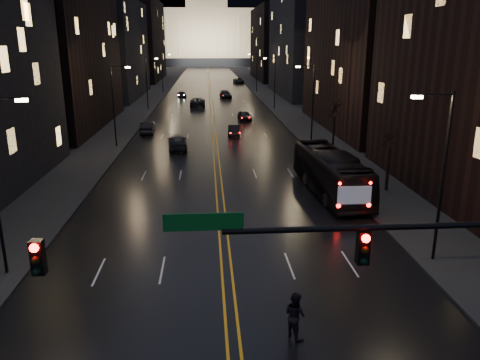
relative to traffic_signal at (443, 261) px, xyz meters
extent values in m
cube|color=black|center=(-5.91, 130.00, -5.09)|extent=(20.00, 320.00, 0.02)
cube|color=black|center=(-19.91, 130.00, -5.02)|extent=(8.00, 320.00, 0.16)
cube|color=black|center=(8.09, 130.00, -5.02)|extent=(8.00, 320.00, 0.16)
cube|color=orange|center=(-5.91, 130.00, -5.08)|extent=(0.62, 320.00, 0.01)
cube|color=black|center=(-26.91, 54.00, 8.90)|extent=(12.00, 30.00, 28.00)
cube|color=black|center=(-26.91, 92.00, 4.90)|extent=(12.00, 34.00, 20.00)
cube|color=black|center=(-26.91, 140.00, 6.90)|extent=(12.00, 40.00, 24.00)
cube|color=black|center=(15.09, 92.00, 7.90)|extent=(12.00, 34.00, 26.00)
cube|color=black|center=(15.09, 140.00, 5.90)|extent=(12.00, 40.00, 22.00)
cube|color=black|center=(-5.91, 250.00, -3.10)|extent=(90.00, 50.00, 4.00)
cube|color=#E0BB81|center=(-5.91, 250.00, 10.90)|extent=(80.00, 36.00, 24.00)
cylinder|color=black|center=(-0.41, 0.00, 1.10)|extent=(12.00, 0.18, 0.18)
cube|color=black|center=(-11.41, 0.00, 0.50)|extent=(0.35, 0.30, 1.00)
cube|color=black|center=(-2.41, 0.00, 0.50)|extent=(0.35, 0.30, 1.00)
sphere|color=#FF0705|center=(-11.41, -0.18, 0.85)|extent=(0.24, 0.24, 0.24)
sphere|color=#FF0705|center=(-2.41, -0.18, 0.85)|extent=(0.24, 0.24, 0.24)
cube|color=#053F14|center=(-6.91, 0.00, 1.40)|extent=(2.20, 0.06, 0.50)
cylinder|color=black|center=(5.09, 10.00, -0.60)|extent=(0.16, 0.16, 9.00)
cylinder|color=black|center=(4.19, 10.00, 3.70)|extent=(1.80, 0.10, 0.10)
cube|color=#FFCD99|center=(3.29, 10.00, 3.60)|extent=(0.50, 0.25, 0.15)
cylinder|color=black|center=(-16.01, 10.00, 3.70)|extent=(1.80, 0.10, 0.10)
cube|color=#FFCD99|center=(-15.11, 10.00, 3.60)|extent=(0.50, 0.25, 0.15)
cylinder|color=black|center=(5.09, 40.00, -0.60)|extent=(0.16, 0.16, 9.00)
cylinder|color=black|center=(4.19, 40.00, 3.70)|extent=(1.80, 0.10, 0.10)
cube|color=#FFCD99|center=(3.29, 40.00, 3.60)|extent=(0.50, 0.25, 0.15)
cylinder|color=black|center=(-16.91, 40.00, -0.60)|extent=(0.16, 0.16, 9.00)
cylinder|color=black|center=(-16.01, 40.00, 3.70)|extent=(1.80, 0.10, 0.10)
cube|color=#FFCD99|center=(-15.11, 40.00, 3.60)|extent=(0.50, 0.25, 0.15)
cylinder|color=black|center=(5.09, 70.00, -0.60)|extent=(0.16, 0.16, 9.00)
cylinder|color=black|center=(4.19, 70.00, 3.70)|extent=(1.80, 0.10, 0.10)
cube|color=#FFCD99|center=(3.29, 70.00, 3.60)|extent=(0.50, 0.25, 0.15)
cylinder|color=black|center=(-16.91, 70.00, -0.60)|extent=(0.16, 0.16, 9.00)
cylinder|color=black|center=(-16.01, 70.00, 3.70)|extent=(1.80, 0.10, 0.10)
cube|color=#FFCD99|center=(-15.11, 70.00, 3.60)|extent=(0.50, 0.25, 0.15)
cylinder|color=black|center=(5.09, 100.00, -0.60)|extent=(0.16, 0.16, 9.00)
cylinder|color=black|center=(4.19, 100.00, 3.70)|extent=(1.80, 0.10, 0.10)
cube|color=#FFCD99|center=(3.29, 100.00, 3.60)|extent=(0.50, 0.25, 0.15)
cylinder|color=black|center=(-16.91, 100.00, -0.60)|extent=(0.16, 0.16, 9.00)
cylinder|color=black|center=(-16.01, 100.00, 3.70)|extent=(1.80, 0.10, 0.10)
cube|color=#FFCD99|center=(-15.11, 100.00, 3.60)|extent=(0.50, 0.25, 0.15)
cylinder|color=black|center=(7.09, 22.00, -3.35)|extent=(0.24, 0.24, 3.50)
cylinder|color=black|center=(7.09, 38.00, -3.35)|extent=(0.24, 0.24, 3.50)
imported|color=black|center=(2.59, 22.01, -3.44)|extent=(3.54, 12.10, 3.33)
imported|color=black|center=(-10.02, 38.57, -4.27)|extent=(2.36, 5.03, 1.67)
imported|color=black|center=(-14.41, 48.31, -4.33)|extent=(1.77, 4.71, 1.54)
imported|color=black|center=(-8.44, 74.69, -4.28)|extent=(2.74, 5.90, 1.64)
imported|color=black|center=(-12.13, 90.29, -4.46)|extent=(2.36, 4.61, 1.28)
imported|color=black|center=(-3.41, 45.98, -4.43)|extent=(1.74, 4.19, 1.35)
imported|color=black|center=(-1.14, 57.84, -4.36)|extent=(2.09, 4.49, 1.49)
imported|color=black|center=(-2.75, 88.10, -4.35)|extent=(2.67, 5.39, 1.50)
imported|color=black|center=(2.59, 125.99, -4.34)|extent=(3.11, 5.70, 1.52)
imported|color=black|center=(-3.48, 3.92, -4.12)|extent=(0.95, 1.08, 1.96)
camera|label=1|loc=(-6.75, -11.91, 6.06)|focal=35.00mm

